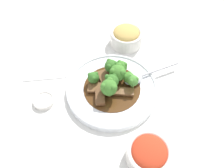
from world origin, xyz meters
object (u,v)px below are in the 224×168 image
Objects in this scene: beef_strip_2 at (122,91)px; side_bowl_appetizer at (126,36)px; sauce_dish at (44,101)px; broccoli_floret_0 at (118,73)px; beef_strip_1 at (105,78)px; broccoli_floret_4 at (121,66)px; broccoli_floret_3 at (129,78)px; side_bowl_kimchi at (149,153)px; broccoli_floret_2 at (111,80)px; beef_strip_0 at (100,97)px; serving_spoon at (137,77)px; main_plate at (112,89)px; beef_strip_3 at (99,88)px; broccoli_floret_5 at (93,77)px; broccoli_floret_1 at (133,81)px; broccoli_floret_6 at (109,87)px; broccoli_floret_7 at (111,66)px.

beef_strip_2 is 0.23m from side_bowl_appetizer.
broccoli_floret_0 is at bearing 177.33° from sauce_dish.
beef_strip_1 is at bearing -24.60° from broccoli_floret_0.
broccoli_floret_0 is 0.03m from broccoli_floret_4.
side_bowl_kimchi is at bearing 79.64° from broccoli_floret_3.
side_bowl_kimchi is at bearing 94.71° from beef_strip_1.
broccoli_floret_2 is 0.81× the size of sauce_dish.
beef_strip_1 is at bearing -120.29° from beef_strip_0.
beef_strip_1 is 1.35× the size of broccoli_floret_4.
serving_spoon is at bearing -166.84° from beef_strip_0.
main_plate is 4.70× the size of beef_strip_1.
side_bowl_kimchi is (-0.05, 0.23, 0.00)m from beef_strip_3.
broccoli_floret_4 is 1.12× the size of broccoli_floret_5.
broccoli_floret_1 is at bearing 164.03° from beef_strip_3.
beef_strip_0 is 0.96× the size of broccoli_floret_6.
serving_spoon is 0.28m from sauce_dish.
beef_strip_0 is 0.03m from beef_strip_3.
beef_strip_3 is 0.23m from side_bowl_kimchi.
side_bowl_appetizer is at bearing -124.36° from broccoli_floret_6.
main_plate is at bearing -2.14° from broccoli_floret_3.
broccoli_floret_4 reaches higher than sauce_dish.
beef_strip_0 reaches higher than main_plate.
beef_strip_3 is (-0.01, -0.03, -0.00)m from beef_strip_0.
broccoli_floret_0 is at bearing -140.88° from main_plate.
side_bowl_kimchi is at bearing 98.32° from broccoli_floret_6.
side_bowl_appetizer is (-0.04, -0.17, 0.01)m from serving_spoon.
broccoli_floret_7 is at bearing -34.72° from serving_spoon.
broccoli_floret_7 is (0.01, -0.03, -0.00)m from broccoli_floret_0.
broccoli_floret_1 is 0.79× the size of broccoli_floret_6.
broccoli_floret_6 is 1.10× the size of broccoli_floret_7.
broccoli_floret_0 is 1.43× the size of broccoli_floret_3.
beef_strip_0 is at bearing 13.63° from broccoli_floret_3.
broccoli_floret_5 reaches higher than serving_spoon.
broccoli_floret_2 is at bearing 171.93° from sauce_dish.
beef_strip_3 is (0.06, -0.04, -0.00)m from beef_strip_2.
broccoli_floret_5 is at bearing -64.26° from broccoli_floret_6.
beef_strip_2 is 1.96× the size of broccoli_floret_5.
main_plate is 6.33× the size of broccoli_floret_4.
beef_strip_3 is 0.16m from sauce_dish.
side_bowl_appetizer is (-0.16, -0.14, -0.01)m from broccoli_floret_5.
beef_strip_1 is 0.04m from broccoli_floret_5.
main_plate is at bearing 56.23° from side_bowl_appetizer.
broccoli_floret_4 is 0.03m from broccoli_floret_7.
side_bowl_kimchi reaches higher than serving_spoon.
beef_strip_2 is at bearing -92.24° from side_bowl_kimchi.
beef_strip_3 is 0.03m from broccoli_floret_5.
side_bowl_appetizer is at bearing -124.52° from broccoli_floret_2.
broccoli_floret_6 reaches higher than main_plate.
side_bowl_kimchi is at bearing 93.42° from broccoli_floret_2.
broccoli_floret_0 is (-0.01, -0.05, 0.03)m from beef_strip_2.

